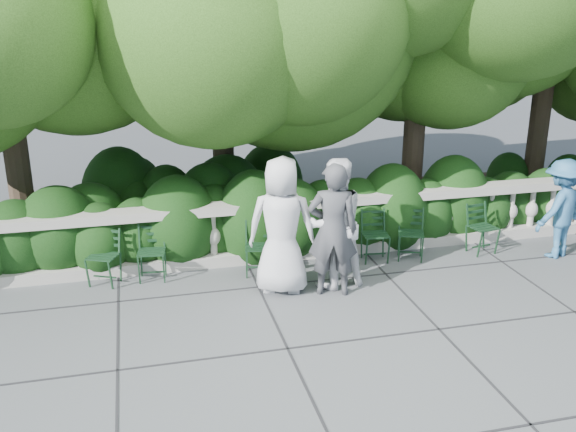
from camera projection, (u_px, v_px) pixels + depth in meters
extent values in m
plane|color=#494C50|center=(305.00, 308.00, 8.79)|extent=(90.00, 90.00, 0.00)
cube|color=#9E998E|center=(276.00, 254.00, 10.42)|extent=(12.00, 0.32, 0.18)
cube|color=#9E998E|center=(276.00, 204.00, 10.15)|extent=(12.00, 0.36, 0.14)
cylinder|color=#3F3023|center=(18.00, 166.00, 10.56)|extent=(0.40, 0.40, 2.80)
cylinder|color=#3F3023|center=(223.00, 131.00, 11.81)|extent=(0.40, 0.40, 3.40)
cylinder|color=#3F3023|center=(414.00, 140.00, 12.02)|extent=(0.40, 0.40, 3.00)
ellipsoid|color=#1D3D10|center=(434.00, 5.00, 10.82)|extent=(5.52, 5.52, 4.14)
cylinder|color=#3F3023|center=(537.00, 138.00, 13.23)|extent=(0.40, 0.40, 2.60)
ellipsoid|color=#1D3D10|center=(564.00, 33.00, 12.19)|extent=(4.80, 4.80, 3.60)
imported|color=silver|center=(282.00, 226.00, 9.01)|extent=(1.12, 0.90, 1.98)
imported|color=#404145|center=(333.00, 230.00, 8.94)|extent=(0.80, 0.63, 1.92)
imported|color=white|center=(334.00, 223.00, 9.20)|extent=(1.05, 0.88, 1.92)
imported|color=#306590|center=(560.00, 209.00, 10.31)|extent=(1.20, 0.94, 1.63)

